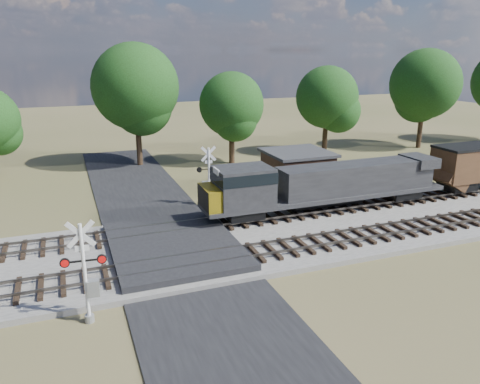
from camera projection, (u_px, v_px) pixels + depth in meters
name	position (u px, v px, depth m)	size (l,w,h in m)	color
ground	(176.00, 255.00, 26.39)	(160.00, 160.00, 0.00)	#4B4E2A
ballast_bed	(326.00, 227.00, 30.19)	(140.00, 10.00, 0.30)	gray
road	(176.00, 255.00, 26.37)	(7.00, 60.00, 0.08)	black
crossing_panel	(174.00, 247.00, 26.74)	(7.00, 9.00, 0.62)	#262628
track_near	(241.00, 254.00, 25.54)	(140.00, 2.60, 0.33)	black
track_far	(213.00, 224.00, 30.01)	(140.00, 2.60, 0.33)	black
crossing_signal_near	(88.00, 281.00, 19.42)	(1.86, 0.42, 4.60)	silver
crossing_signal_far	(208.00, 181.00, 34.38)	(1.81, 0.40, 4.50)	silver
equipment_shed	(297.00, 171.00, 37.76)	(4.99, 4.99, 3.39)	#3F2A1B
treeline	(241.00, 94.00, 47.12)	(85.98, 11.24, 11.91)	black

